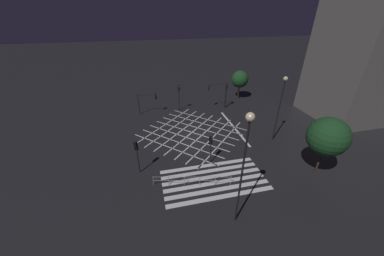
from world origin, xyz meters
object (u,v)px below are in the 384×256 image
at_px(street_lamp_west, 246,148).
at_px(street_tree_near, 240,79).
at_px(traffic_light_nw_main, 149,99).
at_px(traffic_light_median_south, 211,144).
at_px(traffic_light_sw_cross, 137,151).
at_px(street_tree_far, 328,137).
at_px(traffic_light_ne_cross, 227,91).
at_px(street_lamp_east, 282,98).
at_px(traffic_light_median_north, 179,93).
at_px(traffic_light_ne_main, 216,90).

relative_size(street_lamp_west, street_tree_near, 1.82).
bearing_deg(traffic_light_nw_main, traffic_light_median_south, -68.47).
xyz_separation_m(traffic_light_nw_main, street_lamp_west, (5.36, -21.73, 4.50)).
relative_size(traffic_light_nw_main, traffic_light_sw_cross, 0.91).
bearing_deg(street_tree_far, street_lamp_west, -162.11).
xyz_separation_m(traffic_light_ne_cross, street_lamp_east, (2.37, -10.74, 2.64)).
xyz_separation_m(traffic_light_nw_main, street_tree_far, (15.50, -18.45, 1.95)).
distance_m(traffic_light_median_north, street_lamp_west, 22.04).
height_order(traffic_light_median_north, traffic_light_median_south, traffic_light_median_north).
xyz_separation_m(traffic_light_nw_main, traffic_light_ne_main, (10.87, -0.54, 0.75)).
bearing_deg(street_lamp_west, traffic_light_nw_main, 103.85).
xyz_separation_m(traffic_light_nw_main, traffic_light_median_south, (5.59, -14.16, -0.10)).
height_order(traffic_light_median_north, street_tree_near, street_tree_near).
relative_size(traffic_light_sw_cross, traffic_light_median_south, 1.11).
bearing_deg(traffic_light_median_south, traffic_light_ne_cross, -27.50).
bearing_deg(street_lamp_east, street_tree_far, -84.79).
bearing_deg(traffic_light_median_north, street_lamp_west, 1.53).
xyz_separation_m(traffic_light_sw_cross, street_lamp_west, (7.30, -7.67, 4.33)).
bearing_deg(street_tree_far, traffic_light_ne_cross, 99.67).
height_order(traffic_light_nw_main, traffic_light_ne_cross, traffic_light_ne_cross).
height_order(traffic_light_ne_cross, street_lamp_east, street_lamp_east).
relative_size(traffic_light_ne_cross, traffic_light_median_south, 1.31).
height_order(traffic_light_nw_main, street_tree_near, street_tree_near).
bearing_deg(traffic_light_median_south, street_lamp_east, -74.61).
distance_m(street_lamp_west, street_tree_near, 27.21).
relative_size(street_lamp_east, street_tree_far, 1.31).
relative_size(traffic_light_ne_main, street_tree_near, 0.84).
bearing_deg(traffic_light_nw_main, traffic_light_ne_main, -2.83).
height_order(traffic_light_median_south, street_tree_near, street_tree_near).
relative_size(street_tree_near, street_tree_far, 0.82).
xyz_separation_m(traffic_light_median_north, street_lamp_west, (0.58, -21.69, 3.89)).
distance_m(traffic_light_ne_main, street_tree_far, 18.55).
xyz_separation_m(traffic_light_median_south, street_tree_far, (9.92, -4.29, 2.05)).
relative_size(traffic_light_nw_main, traffic_light_ne_main, 0.77).
distance_m(street_tree_near, street_tree_far, 21.38).
bearing_deg(street_lamp_east, traffic_light_sw_cross, -171.69).
bearing_deg(traffic_light_ne_main, street_tree_near, -148.42).
distance_m(street_lamp_east, street_lamp_west, 13.95).
relative_size(traffic_light_median_south, street_tree_far, 0.53).
bearing_deg(traffic_light_sw_cross, traffic_light_ne_main, -43.44).
bearing_deg(street_lamp_west, traffic_light_median_south, 88.28).
bearing_deg(street_lamp_east, traffic_light_ne_cross, 102.45).
bearing_deg(street_tree_near, street_tree_far, -92.54).
bearing_deg(street_lamp_east, traffic_light_median_north, 131.14).
distance_m(traffic_light_median_north, traffic_light_sw_cross, 15.55).
height_order(traffic_light_ne_main, traffic_light_median_south, traffic_light_ne_main).
xyz_separation_m(traffic_light_sw_cross, street_tree_far, (17.44, -4.39, 1.78)).
bearing_deg(traffic_light_median_south, traffic_light_ne_main, -21.18).
xyz_separation_m(traffic_light_sw_cross, traffic_light_median_south, (7.53, -0.10, -0.27)).
bearing_deg(traffic_light_sw_cross, street_tree_far, -104.14).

